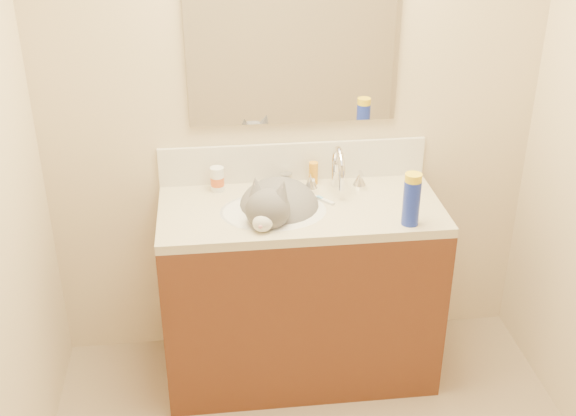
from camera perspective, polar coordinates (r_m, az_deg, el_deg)
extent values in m
cube|color=beige|center=(3.15, 0.40, 8.76)|extent=(2.20, 0.04, 2.50)
cube|color=#552A16|center=(3.28, 0.95, -6.85)|extent=(1.20, 0.55, 0.82)
cube|color=beige|center=(3.06, 1.01, -0.18)|extent=(1.20, 0.55, 0.04)
ellipsoid|color=white|center=(3.05, -1.16, -1.39)|extent=(0.45, 0.36, 0.14)
cylinder|color=silver|center=(3.21, 3.78, 2.65)|extent=(0.04, 0.04, 0.11)
torus|color=silver|center=(3.14, 4.00, 3.11)|extent=(0.03, 0.20, 0.20)
cylinder|color=silver|center=(3.08, 4.26, 1.95)|extent=(0.03, 0.03, 0.06)
cone|color=silver|center=(3.21, 1.83, 2.15)|extent=(0.06, 0.06, 0.06)
cone|color=silver|center=(3.25, 5.68, 2.34)|extent=(0.06, 0.06, 0.06)
ellipsoid|color=#575457|center=(3.08, -0.69, -0.13)|extent=(0.46, 0.49, 0.26)
ellipsoid|color=#575457|center=(2.89, -1.62, -0.13)|extent=(0.23, 0.22, 0.17)
ellipsoid|color=#575457|center=(2.97, -1.20, 0.03)|extent=(0.17, 0.17, 0.16)
cone|color=#575457|center=(2.89, -2.54, 1.66)|extent=(0.10, 0.11, 0.11)
cone|color=#575457|center=(2.86, -0.48, 1.43)|extent=(0.11, 0.11, 0.11)
ellipsoid|color=silver|center=(2.84, -2.02, -1.20)|extent=(0.10, 0.09, 0.07)
ellipsoid|color=silver|center=(2.97, -1.36, -1.18)|extent=(0.15, 0.12, 0.15)
sphere|color=pink|center=(2.81, -2.18, -1.48)|extent=(0.02, 0.02, 0.02)
cylinder|color=#575457|center=(3.07, 2.15, -1.90)|extent=(0.08, 0.27, 0.05)
cube|color=silver|center=(3.25, 0.41, 3.67)|extent=(1.20, 0.02, 0.18)
cube|color=white|center=(3.06, 0.44, 13.84)|extent=(0.90, 0.02, 0.80)
cylinder|color=white|center=(3.18, -5.61, 2.29)|extent=(0.07, 0.07, 0.11)
cylinder|color=orange|center=(3.19, -5.60, 2.13)|extent=(0.07, 0.07, 0.04)
cylinder|color=#B7B7BC|center=(3.23, -0.11, 2.30)|extent=(0.05, 0.05, 0.06)
cylinder|color=orange|center=(3.23, 2.02, 2.78)|extent=(0.05, 0.05, 0.10)
cube|color=white|center=(3.11, 2.53, 0.74)|extent=(0.12, 0.13, 0.01)
cube|color=#6FB7EC|center=(3.10, 2.53, 0.78)|extent=(0.03, 0.03, 0.02)
cylinder|color=#182CAE|center=(2.91, 9.72, 0.41)|extent=(0.07, 0.07, 0.19)
cylinder|color=yellow|center=(2.87, 9.88, 2.29)|extent=(0.07, 0.07, 0.04)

